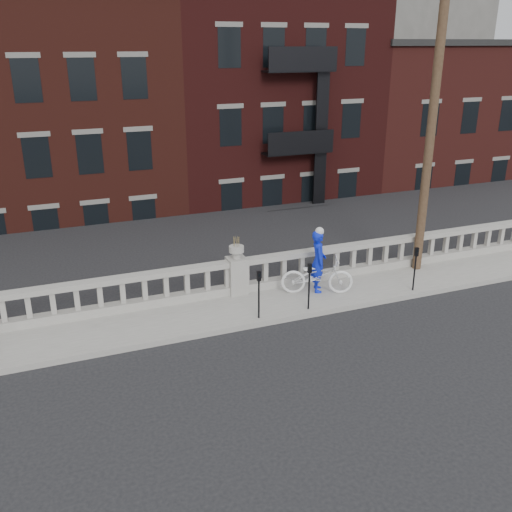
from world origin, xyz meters
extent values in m
plane|color=black|center=(0.00, 0.00, 0.00)|extent=(120.00, 120.00, 0.00)
cube|color=gray|center=(0.00, 3.00, 0.07)|extent=(32.00, 2.20, 0.15)
cube|color=gray|center=(0.00, 3.95, 0.28)|extent=(28.00, 0.34, 0.25)
cube|color=gray|center=(0.00, 3.95, 1.10)|extent=(28.00, 0.34, 0.16)
cube|color=gray|center=(0.00, 3.95, 0.70)|extent=(0.55, 0.55, 1.10)
cylinder|color=gray|center=(0.00, 3.95, 1.35)|extent=(0.24, 0.24, 0.20)
cylinder|color=gray|center=(0.00, 3.95, 1.53)|extent=(0.44, 0.44, 0.18)
cube|color=#605E59|center=(0.00, 4.30, -2.42)|extent=(36.00, 0.50, 5.15)
cube|color=black|center=(0.00, 25.95, -5.25)|extent=(80.00, 44.00, 0.50)
cube|color=#595651|center=(-2.00, 8.45, -3.00)|extent=(16.00, 7.00, 4.00)
cube|color=#595651|center=(22.00, 32.95, 4.00)|extent=(14.00, 14.00, 18.00)
cube|color=#451913|center=(-4.00, 19.95, 2.00)|extent=(10.00, 14.00, 14.00)
cube|color=#3C1110|center=(6.00, 19.95, 2.75)|extent=(10.00, 14.00, 15.50)
cube|color=#4F1B18|center=(16.00, 19.95, 1.00)|extent=(10.00, 14.00, 12.00)
cube|color=black|center=(16.00, 19.95, 7.15)|extent=(10.30, 14.30, 0.30)
cylinder|color=#422D1E|center=(6.20, 3.60, 5.15)|extent=(0.28, 0.28, 10.00)
cylinder|color=black|center=(-0.02, 2.15, 0.70)|extent=(0.05, 0.05, 1.10)
cube|color=black|center=(-0.02, 2.15, 1.38)|extent=(0.10, 0.08, 0.26)
cube|color=black|center=(-0.02, 2.10, 1.42)|extent=(0.06, 0.01, 0.08)
cylinder|color=black|center=(1.48, 2.15, 0.70)|extent=(0.05, 0.05, 1.10)
cube|color=black|center=(1.48, 2.15, 1.38)|extent=(0.10, 0.08, 0.26)
cube|color=black|center=(1.48, 2.10, 1.42)|extent=(0.06, 0.01, 0.08)
cylinder|color=black|center=(5.00, 2.15, 0.70)|extent=(0.05, 0.05, 1.10)
cube|color=black|center=(5.00, 2.15, 1.38)|extent=(0.10, 0.08, 0.26)
cube|color=black|center=(5.00, 2.10, 1.42)|extent=(0.06, 0.01, 0.08)
imported|color=white|center=(2.20, 3.04, 0.71)|extent=(2.24, 1.47, 1.11)
imported|color=#0D21D0|center=(2.31, 3.21, 1.09)|extent=(0.65, 0.80, 1.89)
camera|label=1|loc=(-5.22, -10.74, 7.18)|focal=40.00mm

